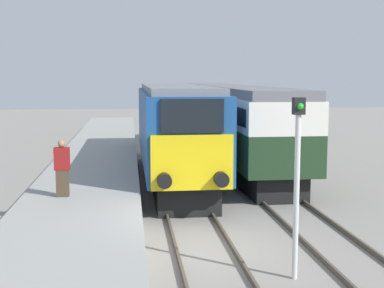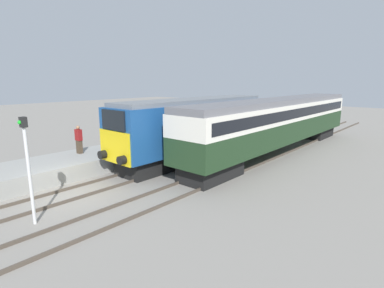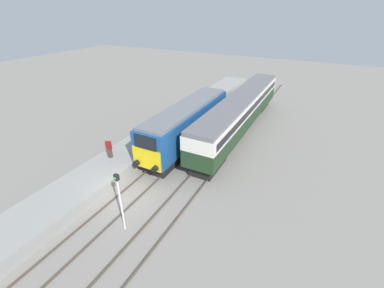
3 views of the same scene
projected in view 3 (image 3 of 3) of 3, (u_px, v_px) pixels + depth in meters
ground_plane at (127, 199)px, 17.88m from camera, size 120.00×120.00×0.00m
platform_left at (153, 137)px, 25.26m from camera, size 3.50×50.00×0.89m
rails_near_track at (165, 164)px, 21.75m from camera, size 1.51×60.00×0.14m
rails_far_track at (202, 174)px, 20.37m from camera, size 1.50×60.00×0.14m
locomotive at (187, 124)px, 23.79m from camera, size 2.70×13.08×4.03m
passenger_carriage at (241, 110)px, 26.54m from camera, size 2.75×20.46×3.92m
person_on_platform at (109, 148)px, 20.71m from camera, size 0.44×0.26×1.67m
signal_post at (120, 198)px, 14.38m from camera, size 0.24×0.28×3.96m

